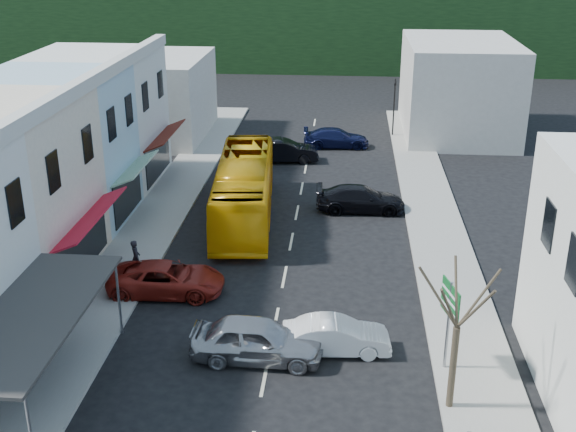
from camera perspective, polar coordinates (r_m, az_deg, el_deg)
The scene contains 17 objects.
ground at distance 29.57m, azimuth -0.98°, elevation -8.31°, with size 120.00×120.00×0.00m, color black.
sidewalk_left at distance 39.70m, azimuth -10.36°, elevation -0.36°, with size 3.00×52.00×0.15m, color gray.
sidewalk_right at distance 38.69m, azimuth 11.64°, elevation -1.06°, with size 3.00×52.00×0.15m, color gray.
shopfront_row at distance 35.67m, azimuth -20.60°, elevation 2.71°, with size 8.25×30.00×8.00m.
distant_block_left at distance 55.70m, azimuth -10.70°, elevation 9.23°, with size 8.00×10.00×6.00m, color #B7B2A8.
distant_block_right at distance 57.18m, azimuth 13.30°, elevation 9.86°, with size 8.00×12.00×7.00m, color #B7B2A8.
bus at distance 39.10m, azimuth -3.48°, elevation 1.94°, with size 2.50×11.60×3.10m, color #E9A70A.
car_silver at distance 26.88m, azimuth -2.46°, elevation -9.96°, with size 1.80×4.40×1.40m, color #A09FA4.
car_white at distance 27.33m, azimuth 3.82°, elevation -9.40°, with size 1.80×4.40×1.40m, color silver.
car_red at distance 31.80m, azimuth -9.57°, elevation -4.91°, with size 1.90×4.60×1.40m, color maroon.
car_black_near at distance 40.56m, azimuth 5.74°, elevation 1.34°, with size 1.84×4.50×1.40m, color black.
car_black_far at distance 49.01m, azimuth -0.38°, elevation 5.10°, with size 1.80×4.40×1.40m, color black.
car_navy_far at distance 52.48m, azimuth 3.84°, elevation 6.19°, with size 1.84×4.50×1.40m, color black.
pedestrian_left at distance 33.35m, azimuth -11.94°, elevation -3.19°, with size 0.60×0.40×1.70m, color black.
direction_sign at distance 26.28m, azimuth 12.52°, elevation -8.59°, with size 0.55×1.59×3.55m, color #105924, non-canonical shape.
street_tree at distance 23.66m, azimuth 13.20°, elevation -8.58°, with size 2.10×2.10×6.22m, color #342A1D, non-canonical shape.
traffic_signal at distance 55.25m, azimuth 8.37°, elevation 8.42°, with size 0.66×0.97×4.41m, color black, non-canonical shape.
Camera 1 is at (2.63, -25.41, 14.89)m, focal length 45.00 mm.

